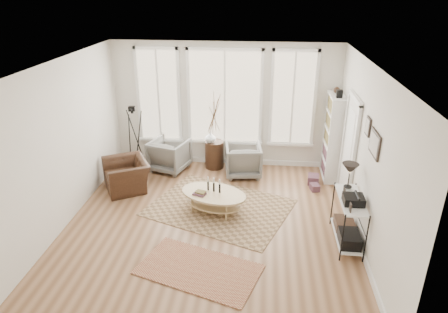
# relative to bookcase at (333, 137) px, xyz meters

# --- Properties ---
(room) EXTENTS (5.50, 5.54, 2.90)m
(room) POSITION_rel_bookcase_xyz_m (-2.42, -2.20, 0.47)
(room) COLOR #986E4C
(room) RESTS_ON ground
(bay_window) EXTENTS (4.14, 0.12, 2.24)m
(bay_window) POSITION_rel_bookcase_xyz_m (-2.44, 0.49, 0.65)
(bay_window) COLOR beige
(bay_window) RESTS_ON ground
(door) EXTENTS (0.09, 1.06, 2.22)m
(door) POSITION_rel_bookcase_xyz_m (0.13, -1.08, 0.17)
(door) COLOR silver
(door) RESTS_ON ground
(bookcase) EXTENTS (0.31, 0.85, 2.06)m
(bookcase) POSITION_rel_bookcase_xyz_m (0.00, 0.00, 0.00)
(bookcase) COLOR white
(bookcase) RESTS_ON ground
(low_shelf) EXTENTS (0.38, 1.08, 1.30)m
(low_shelf) POSITION_rel_bookcase_xyz_m (-0.06, -2.52, -0.44)
(low_shelf) COLOR white
(low_shelf) RESTS_ON ground
(wall_art) EXTENTS (0.04, 0.88, 0.44)m
(wall_art) POSITION_rel_bookcase_xyz_m (0.14, -2.49, 0.92)
(wall_art) COLOR black
(wall_art) RESTS_ON ground
(rug_main) EXTENTS (3.10, 2.73, 0.01)m
(rug_main) POSITION_rel_bookcase_xyz_m (-2.32, -1.64, -0.95)
(rug_main) COLOR brown
(rug_main) RESTS_ON ground
(rug_runner) EXTENTS (2.05, 1.54, 0.01)m
(rug_runner) POSITION_rel_bookcase_xyz_m (-2.44, -3.52, -0.94)
(rug_runner) COLOR maroon
(rug_runner) RESTS_ON ground
(coffee_table) EXTENTS (1.48, 1.19, 0.59)m
(coffee_table) POSITION_rel_bookcase_xyz_m (-2.43, -1.78, -0.64)
(coffee_table) COLOR tan
(coffee_table) RESTS_ON ground
(armchair_left) EXTENTS (1.00, 1.02, 0.75)m
(armchair_left) POSITION_rel_bookcase_xyz_m (-3.68, -0.01, -0.58)
(armchair_left) COLOR slate
(armchair_left) RESTS_ON ground
(armchair_right) EXTENTS (0.89, 0.90, 0.73)m
(armchair_right) POSITION_rel_bookcase_xyz_m (-1.95, -0.12, -0.59)
(armchair_right) COLOR slate
(armchair_right) RESTS_ON ground
(side_table) EXTENTS (0.44, 0.44, 1.84)m
(side_table) POSITION_rel_bookcase_xyz_m (-2.66, 0.22, -0.07)
(side_table) COLOR #392316
(side_table) RESTS_ON ground
(vase) EXTENTS (0.28, 0.28, 0.26)m
(vase) POSITION_rel_bookcase_xyz_m (-2.74, 0.16, -0.17)
(vase) COLOR silver
(vase) RESTS_ON side_table
(accent_chair) EXTENTS (1.27, 1.23, 0.63)m
(accent_chair) POSITION_rel_bookcase_xyz_m (-4.38, -1.02, -0.64)
(accent_chair) COLOR #392316
(accent_chair) RESTS_ON ground
(tripod_camera) EXTENTS (0.53, 0.53, 1.51)m
(tripod_camera) POSITION_rel_bookcase_xyz_m (-4.50, 0.03, -0.26)
(tripod_camera) COLOR black
(tripod_camera) RESTS_ON ground
(book_stack_near) EXTENTS (0.27, 0.32, 0.19)m
(book_stack_near) POSITION_rel_bookcase_xyz_m (-0.39, -0.39, -0.86)
(book_stack_near) COLOR maroon
(book_stack_near) RESTS_ON ground
(book_stack_far) EXTENTS (0.22, 0.25, 0.14)m
(book_stack_far) POSITION_rel_bookcase_xyz_m (-0.39, -0.71, -0.89)
(book_stack_far) COLOR maroon
(book_stack_far) RESTS_ON ground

